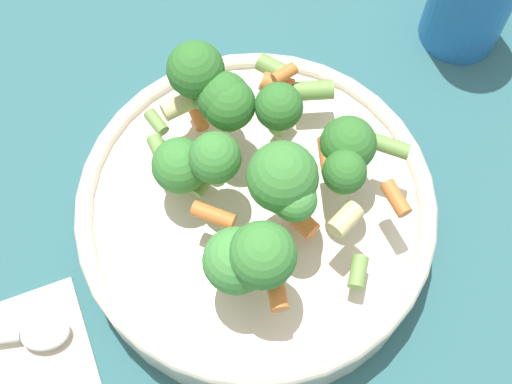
% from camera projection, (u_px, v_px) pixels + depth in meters
% --- Properties ---
extents(ground_plane, '(3.00, 3.00, 0.00)m').
position_uv_depth(ground_plane, '(256.00, 227.00, 0.56)').
color(ground_plane, '#2D6066').
extents(bowl, '(0.27, 0.27, 0.05)m').
position_uv_depth(bowl, '(256.00, 213.00, 0.54)').
color(bowl, beige).
rests_on(bowl, ground_plane).
extents(pasta_salad, '(0.19, 0.21, 0.09)m').
position_uv_depth(pasta_salad, '(253.00, 162.00, 0.47)').
color(pasta_salad, '#8CB766').
rests_on(pasta_salad, bowl).
extents(spoon, '(0.15, 0.04, 0.01)m').
position_uv_depth(spoon, '(4.00, 339.00, 0.51)').
color(spoon, silver).
rests_on(spoon, napkin).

